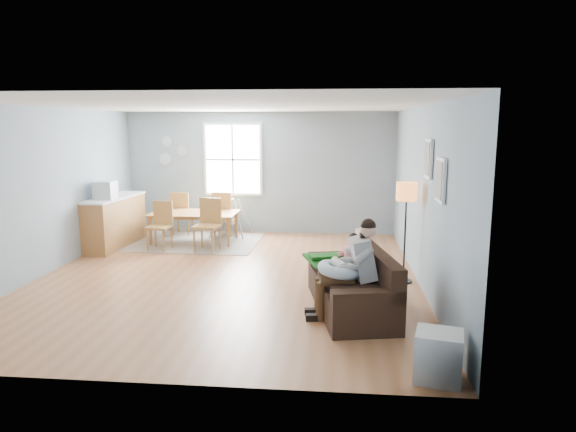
# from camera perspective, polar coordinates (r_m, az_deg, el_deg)

# --- Properties ---
(room) EXTENTS (8.40, 9.40, 3.90)m
(room) POSITION_cam_1_polar(r_m,az_deg,el_deg) (8.04, -6.95, 10.09)
(room) COLOR #A4643A
(window) EXTENTS (1.32, 0.08, 1.62)m
(window) POSITION_cam_1_polar(r_m,az_deg,el_deg) (11.57, -6.14, 6.26)
(window) COLOR white
(window) RESTS_ON room
(pictures) EXTENTS (0.05, 1.34, 0.74)m
(pictures) POSITION_cam_1_polar(r_m,az_deg,el_deg) (6.94, 15.92, 5.08)
(pictures) COLOR white
(pictures) RESTS_ON room
(wall_plates) EXTENTS (0.67, 0.02, 0.66)m
(wall_plates) POSITION_cam_1_polar(r_m,az_deg,el_deg) (11.93, -12.82, 7.04)
(wall_plates) COLOR #9EB3BE
(wall_plates) RESTS_ON room
(sofa) EXTENTS (1.21, 2.11, 0.80)m
(sofa) POSITION_cam_1_polar(r_m,az_deg,el_deg) (6.89, 7.44, -7.98)
(sofa) COLOR black
(sofa) RESTS_ON room
(green_throw) EXTENTS (1.10, 1.02, 0.04)m
(green_throw) POSITION_cam_1_polar(r_m,az_deg,el_deg) (7.43, 5.75, -4.78)
(green_throw) COLOR #145A16
(green_throw) RESTS_ON sofa
(beige_pillow) EXTENTS (0.16, 0.46, 0.45)m
(beige_pillow) POSITION_cam_1_polar(r_m,az_deg,el_deg) (7.30, 8.18, -3.42)
(beige_pillow) COLOR tan
(beige_pillow) RESTS_ON sofa
(father) EXTENTS (0.92, 0.47, 1.27)m
(father) POSITION_cam_1_polar(r_m,az_deg,el_deg) (6.48, 6.98, -5.45)
(father) COLOR #98989A
(father) RESTS_ON sofa
(nursing_pillow) EXTENTS (0.66, 0.65, 0.22)m
(nursing_pillow) POSITION_cam_1_polar(r_m,az_deg,el_deg) (6.47, 5.69, -5.95)
(nursing_pillow) COLOR silver
(nursing_pillow) RESTS_ON father
(infant) EXTENTS (0.22, 0.35, 0.13)m
(infant) POSITION_cam_1_polar(r_m,az_deg,el_deg) (6.48, 5.61, -5.31)
(infant) COLOR silver
(infant) RESTS_ON nursing_pillow
(toddler) EXTENTS (0.51, 0.29, 0.77)m
(toddler) POSITION_cam_1_polar(r_m,az_deg,el_deg) (6.94, 6.56, -4.48)
(toddler) COLOR silver
(toddler) RESTS_ON sofa
(floor_lamp) EXTENTS (0.31, 0.31, 1.56)m
(floor_lamp) POSITION_cam_1_polar(r_m,az_deg,el_deg) (7.97, 13.02, 1.74)
(floor_lamp) COLOR black
(floor_lamp) RESTS_ON room
(storage_cube) EXTENTS (0.51, 0.47, 0.48)m
(storage_cube) POSITION_cam_1_polar(r_m,az_deg,el_deg) (5.25, 16.28, -14.72)
(storage_cube) COLOR silver
(storage_cube) RESTS_ON room
(rug) EXTENTS (2.68, 2.05, 0.01)m
(rug) POSITION_cam_1_polar(r_m,az_deg,el_deg) (10.88, -10.33, -2.85)
(rug) COLOR gray
(rug) RESTS_ON room
(dining_table) EXTENTS (1.78, 1.00, 0.63)m
(dining_table) POSITION_cam_1_polar(r_m,az_deg,el_deg) (10.82, -10.38, -1.26)
(dining_table) COLOR #956230
(dining_table) RESTS_ON rug
(chair_sw) EXTENTS (0.48, 0.48, 0.94)m
(chair_sw) POSITION_cam_1_polar(r_m,az_deg,el_deg) (10.32, -13.94, -0.67)
(chair_sw) COLOR olive
(chair_sw) RESTS_ON rug
(chair_se) EXTENTS (0.52, 0.52, 1.02)m
(chair_se) POSITION_cam_1_polar(r_m,az_deg,el_deg) (10.02, -8.83, -0.51)
(chair_se) COLOR olive
(chair_se) RESTS_ON rug
(chair_nw) EXTENTS (0.45, 0.45, 0.96)m
(chair_nw) POSITION_cam_1_polar(r_m,az_deg,el_deg) (11.53, -11.76, 0.59)
(chair_nw) COLOR olive
(chair_nw) RESTS_ON rug
(chair_ne) EXTENTS (0.48, 0.48, 0.98)m
(chair_ne) POSITION_cam_1_polar(r_m,az_deg,el_deg) (11.27, -7.19, 0.57)
(chair_ne) COLOR olive
(chair_ne) RESTS_ON rug
(counter) EXTENTS (0.65, 1.83, 1.01)m
(counter) POSITION_cam_1_polar(r_m,az_deg,el_deg) (10.84, -18.67, -0.55)
(counter) COLOR #956230
(counter) RESTS_ON room
(monitor) EXTENTS (0.36, 0.34, 0.34)m
(monitor) POSITION_cam_1_polar(r_m,az_deg,el_deg) (10.44, -19.68, 2.72)
(monitor) COLOR silver
(monitor) RESTS_ON counter
(baby_swing) EXTENTS (0.86, 0.87, 0.80)m
(baby_swing) POSITION_cam_1_polar(r_m,az_deg,el_deg) (11.38, -6.32, -0.37)
(baby_swing) COLOR silver
(baby_swing) RESTS_ON room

